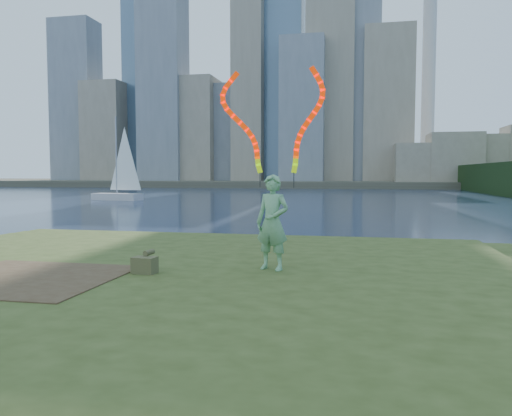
# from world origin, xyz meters

# --- Properties ---
(ground) EXTENTS (320.00, 320.00, 0.00)m
(ground) POSITION_xyz_m (0.00, 0.00, 0.00)
(ground) COLOR #192640
(ground) RESTS_ON ground
(grassy_knoll) EXTENTS (20.00, 18.00, 0.80)m
(grassy_knoll) POSITION_xyz_m (0.00, -2.30, 0.34)
(grassy_knoll) COLOR #374619
(grassy_knoll) RESTS_ON ground
(dirt_patch) EXTENTS (3.20, 3.00, 0.02)m
(dirt_patch) POSITION_xyz_m (-2.20, -3.20, 0.81)
(dirt_patch) COLOR #47331E
(dirt_patch) RESTS_ON grassy_knoll
(far_shore) EXTENTS (320.00, 40.00, 1.20)m
(far_shore) POSITION_xyz_m (0.00, 95.00, 0.60)
(far_shore) COLOR #4D4738
(far_shore) RESTS_ON ground
(city_skyline) EXTENTS (100.00, 24.00, 70.00)m
(city_skyline) POSITION_xyz_m (-13.00, 88.00, 36.20)
(city_skyline) COLOR slate
(city_skyline) RESTS_ON far_shore
(observation_tower) EXTENTS (10.00, 10.00, 58.00)m
(observation_tower) POSITION_xyz_m (18.00, 102.00, 39.11)
(observation_tower) COLOR silver
(observation_tower) RESTS_ON far_shore
(woman_with_ribbons) EXTENTS (2.05, 0.77, 4.22)m
(woman_with_ribbons) POSITION_xyz_m (2.02, -1.47, 2.19)
(woman_with_ribbons) COLOR #1D7722
(woman_with_ribbons) RESTS_ON grassy_knoll
(canvas_bag) EXTENTS (0.47, 0.53, 0.42)m
(canvas_bag) POSITION_xyz_m (-0.30, -2.32, 0.97)
(canvas_bag) COLOR #4C482B
(canvas_bag) RESTS_ON grassy_knoll
(sailboat) EXTENTS (5.55, 2.60, 8.33)m
(sailboat) POSITION_xyz_m (-19.69, 34.83, 1.43)
(sailboat) COLOR beige
(sailboat) RESTS_ON ground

